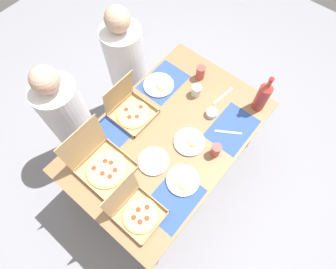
{
  "coord_description": "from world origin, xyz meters",
  "views": [
    {
      "loc": [
        -0.66,
        -0.55,
        2.43
      ],
      "look_at": [
        0.0,
        0.0,
        0.72
      ],
      "focal_mm": 29.33,
      "sensor_mm": 36.0,
      "label": 1
    }
  ],
  "objects_px": {
    "pizza_box_corner_right": "(136,211)",
    "diner_right_seat": "(128,71)",
    "plate_near_right": "(183,181)",
    "condiment_bowl": "(212,113)",
    "pizza_box_center": "(102,164)",
    "diner_left_seat": "(72,122)",
    "soda_bottle": "(263,96)",
    "plate_far_right": "(153,161)",
    "pizza_box_edge_far": "(130,110)",
    "cup_dark": "(196,90)",
    "plate_middle": "(159,85)",
    "cup_clear_right": "(201,73)",
    "plate_far_left": "(190,142)",
    "cup_clear_left": "(216,150)"
  },
  "relations": [
    {
      "from": "pizza_box_corner_right",
      "to": "diner_right_seat",
      "type": "height_order",
      "value": "diner_right_seat"
    },
    {
      "from": "plate_near_right",
      "to": "condiment_bowl",
      "type": "distance_m",
      "value": 0.54
    },
    {
      "from": "pizza_box_center",
      "to": "diner_left_seat",
      "type": "relative_size",
      "value": 0.3
    },
    {
      "from": "soda_bottle",
      "to": "diner_left_seat",
      "type": "xyz_separation_m",
      "value": [
        -0.92,
        1.09,
        -0.34
      ]
    },
    {
      "from": "condiment_bowl",
      "to": "plate_far_right",
      "type": "bearing_deg",
      "value": 171.26
    },
    {
      "from": "pizza_box_center",
      "to": "pizza_box_edge_far",
      "type": "relative_size",
      "value": 1.13
    },
    {
      "from": "pizza_box_center",
      "to": "cup_dark",
      "type": "distance_m",
      "value": 0.86
    },
    {
      "from": "plate_middle",
      "to": "cup_dark",
      "type": "bearing_deg",
      "value": -65.23
    },
    {
      "from": "pizza_box_center",
      "to": "diner_right_seat",
      "type": "relative_size",
      "value": 0.29
    },
    {
      "from": "pizza_box_corner_right",
      "to": "cup_clear_right",
      "type": "relative_size",
      "value": 2.61
    },
    {
      "from": "plate_middle",
      "to": "diner_left_seat",
      "type": "relative_size",
      "value": 0.2
    },
    {
      "from": "plate_far_left",
      "to": "plate_far_right",
      "type": "xyz_separation_m",
      "value": [
        -0.26,
        0.1,
        -0.0
      ]
    },
    {
      "from": "pizza_box_edge_far",
      "to": "pizza_box_center",
      "type": "bearing_deg",
      "value": -161.65
    },
    {
      "from": "plate_middle",
      "to": "diner_right_seat",
      "type": "bearing_deg",
      "value": 83.17
    },
    {
      "from": "cup_dark",
      "to": "cup_clear_left",
      "type": "relative_size",
      "value": 0.85
    },
    {
      "from": "plate_far_left",
      "to": "cup_clear_right",
      "type": "relative_size",
      "value": 1.96
    },
    {
      "from": "condiment_bowl",
      "to": "diner_right_seat",
      "type": "height_order",
      "value": "diner_right_seat"
    },
    {
      "from": "cup_clear_right",
      "to": "cup_clear_left",
      "type": "distance_m",
      "value": 0.65
    },
    {
      "from": "soda_bottle",
      "to": "condiment_bowl",
      "type": "distance_m",
      "value": 0.37
    },
    {
      "from": "plate_far_right",
      "to": "plate_near_right",
      "type": "bearing_deg",
      "value": -85.15
    },
    {
      "from": "plate_near_right",
      "to": "plate_middle",
      "type": "relative_size",
      "value": 0.92
    },
    {
      "from": "cup_clear_right",
      "to": "diner_left_seat",
      "type": "distance_m",
      "value": 1.09
    },
    {
      "from": "pizza_box_center",
      "to": "condiment_bowl",
      "type": "height_order",
      "value": "pizza_box_center"
    },
    {
      "from": "pizza_box_edge_far",
      "to": "condiment_bowl",
      "type": "relative_size",
      "value": 3.65
    },
    {
      "from": "plate_far_left",
      "to": "plate_near_right",
      "type": "bearing_deg",
      "value": -151.14
    },
    {
      "from": "plate_near_right",
      "to": "condiment_bowl",
      "type": "relative_size",
      "value": 2.57
    },
    {
      "from": "cup_clear_right",
      "to": "plate_middle",
      "type": "bearing_deg",
      "value": 144.47
    },
    {
      "from": "plate_middle",
      "to": "cup_dark",
      "type": "distance_m",
      "value": 0.29
    },
    {
      "from": "plate_middle",
      "to": "cup_dark",
      "type": "height_order",
      "value": "cup_dark"
    },
    {
      "from": "pizza_box_edge_far",
      "to": "cup_clear_right",
      "type": "distance_m",
      "value": 0.61
    },
    {
      "from": "diner_right_seat",
      "to": "pizza_box_corner_right",
      "type": "bearing_deg",
      "value": -132.87
    },
    {
      "from": "plate_far_left",
      "to": "cup_dark",
      "type": "height_order",
      "value": "cup_dark"
    },
    {
      "from": "cup_dark",
      "to": "diner_left_seat",
      "type": "relative_size",
      "value": 0.07
    },
    {
      "from": "diner_right_seat",
      "to": "plate_far_right",
      "type": "bearing_deg",
      "value": -124.75
    },
    {
      "from": "plate_far_left",
      "to": "plate_near_right",
      "type": "height_order",
      "value": "same"
    },
    {
      "from": "pizza_box_edge_far",
      "to": "condiment_bowl",
      "type": "xyz_separation_m",
      "value": [
        0.36,
        -0.45,
        -0.03
      ]
    },
    {
      "from": "plate_far_right",
      "to": "pizza_box_center",
      "type": "bearing_deg",
      "value": 135.55
    },
    {
      "from": "plate_near_right",
      "to": "diner_left_seat",
      "type": "distance_m",
      "value": 1.05
    },
    {
      "from": "diner_left_seat",
      "to": "pizza_box_corner_right",
      "type": "bearing_deg",
      "value": -102.42
    },
    {
      "from": "pizza_box_center",
      "to": "condiment_bowl",
      "type": "xyz_separation_m",
      "value": [
        0.78,
        -0.32,
        -0.03
      ]
    },
    {
      "from": "cup_clear_left",
      "to": "plate_far_left",
      "type": "bearing_deg",
      "value": 103.9
    },
    {
      "from": "pizza_box_center",
      "to": "plate_middle",
      "type": "xyz_separation_m",
      "value": [
        0.73,
        0.14,
        -0.04
      ]
    },
    {
      "from": "plate_far_left",
      "to": "plate_far_right",
      "type": "bearing_deg",
      "value": 159.5
    },
    {
      "from": "plate_near_right",
      "to": "cup_clear_left",
      "type": "bearing_deg",
      "value": -8.72
    },
    {
      "from": "cup_clear_right",
      "to": "cup_clear_left",
      "type": "relative_size",
      "value": 1.09
    },
    {
      "from": "pizza_box_corner_right",
      "to": "plate_far_right",
      "type": "xyz_separation_m",
      "value": [
        0.31,
        0.14,
        -0.04
      ]
    },
    {
      "from": "soda_bottle",
      "to": "diner_right_seat",
      "type": "distance_m",
      "value": 1.16
    },
    {
      "from": "plate_near_right",
      "to": "plate_middle",
      "type": "height_order",
      "value": "same"
    },
    {
      "from": "pizza_box_edge_far",
      "to": "pizza_box_corner_right",
      "type": "height_order",
      "value": "pizza_box_edge_far"
    },
    {
      "from": "plate_middle",
      "to": "condiment_bowl",
      "type": "distance_m",
      "value": 0.46
    }
  ]
}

